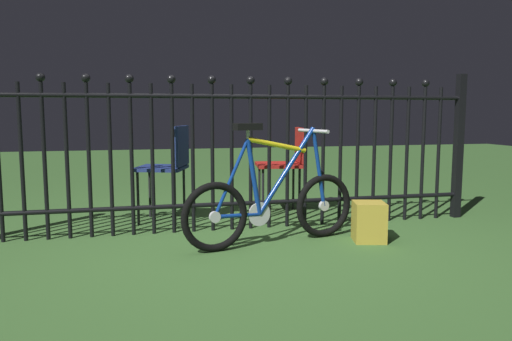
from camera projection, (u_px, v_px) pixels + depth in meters
ground_plane at (249, 246)px, 3.66m from camera, size 20.00×20.00×0.00m
iron_fence at (226, 150)px, 4.10m from camera, size 4.37×0.07×1.35m
bicycle at (272, 204)px, 3.69m from camera, size 1.42×0.48×0.92m
chair_navy at (170, 162)px, 4.43m from camera, size 0.53×0.53×0.88m
chair_red at (287, 160)px, 4.82m from camera, size 0.50×0.50×0.85m
display_crate at (369, 222)px, 3.79m from camera, size 0.29×0.29×0.31m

